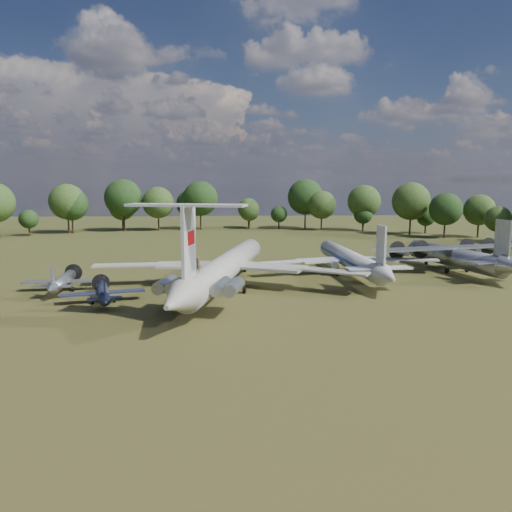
{
  "coord_description": "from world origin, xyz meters",
  "views": [
    {
      "loc": [
        2.54,
        -75.78,
        16.15
      ],
      "look_at": [
        6.38,
        -3.06,
        5.0
      ],
      "focal_mm": 35.0,
      "sensor_mm": 36.0,
      "label": 1
    }
  ],
  "objects_px": {
    "tu104_jet": "(350,263)",
    "small_prop_northwest": "(63,283)",
    "il62_airliner": "(226,272)",
    "person_on_il62": "(198,265)",
    "an12_transport": "(454,260)",
    "small_prop_west": "(103,295)"
  },
  "relations": [
    {
      "from": "il62_airliner",
      "to": "small_prop_northwest",
      "type": "bearing_deg",
      "value": -167.29
    },
    {
      "from": "il62_airliner",
      "to": "small_prop_west",
      "type": "distance_m",
      "value": 17.95
    },
    {
      "from": "tu104_jet",
      "to": "an12_transport",
      "type": "xyz_separation_m",
      "value": [
        19.02,
        1.51,
        0.12
      ]
    },
    {
      "from": "il62_airliner",
      "to": "tu104_jet",
      "type": "bearing_deg",
      "value": 39.5
    },
    {
      "from": "person_on_il62",
      "to": "an12_transport",
      "type": "bearing_deg",
      "value": -134.33
    },
    {
      "from": "il62_airliner",
      "to": "small_prop_northwest",
      "type": "xyz_separation_m",
      "value": [
        -23.94,
        0.01,
        -1.5
      ]
    },
    {
      "from": "il62_airliner",
      "to": "small_prop_west",
      "type": "height_order",
      "value": "il62_airliner"
    },
    {
      "from": "person_on_il62",
      "to": "tu104_jet",
      "type": "bearing_deg",
      "value": -120.02
    },
    {
      "from": "il62_airliner",
      "to": "tu104_jet",
      "type": "relative_size",
      "value": 1.31
    },
    {
      "from": "il62_airliner",
      "to": "tu104_jet",
      "type": "height_order",
      "value": "il62_airliner"
    },
    {
      "from": "il62_airliner",
      "to": "tu104_jet",
      "type": "xyz_separation_m",
      "value": [
        21.13,
        10.65,
        -0.58
      ]
    },
    {
      "from": "il62_airliner",
      "to": "tu104_jet",
      "type": "distance_m",
      "value": 23.67
    },
    {
      "from": "il62_airliner",
      "to": "small_prop_northwest",
      "type": "height_order",
      "value": "il62_airliner"
    },
    {
      "from": "an12_transport",
      "to": "tu104_jet",
      "type": "bearing_deg",
      "value": 171.63
    },
    {
      "from": "il62_airliner",
      "to": "small_prop_northwest",
      "type": "distance_m",
      "value": 23.98
    },
    {
      "from": "small_prop_northwest",
      "to": "person_on_il62",
      "type": "relative_size",
      "value": 8.47
    },
    {
      "from": "tu104_jet",
      "to": "small_prop_northwest",
      "type": "bearing_deg",
      "value": -170.33
    },
    {
      "from": "an12_transport",
      "to": "small_prop_west",
      "type": "xyz_separation_m",
      "value": [
        -56.41,
        -19.58,
        -1.11
      ]
    },
    {
      "from": "small_prop_northwest",
      "to": "an12_transport",
      "type": "bearing_deg",
      "value": 6.43
    },
    {
      "from": "small_prop_west",
      "to": "person_on_il62",
      "type": "height_order",
      "value": "person_on_il62"
    },
    {
      "from": "small_prop_northwest",
      "to": "person_on_il62",
      "type": "bearing_deg",
      "value": -39.4
    },
    {
      "from": "il62_airliner",
      "to": "person_on_il62",
      "type": "xyz_separation_m",
      "value": [
        -3.28,
        -14.5,
        3.58
      ]
    }
  ]
}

